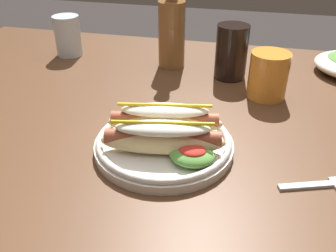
# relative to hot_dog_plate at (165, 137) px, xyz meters

# --- Properties ---
(dining_table) EXTENTS (1.47, 0.91, 0.74)m
(dining_table) POSITION_rel_hot_dog_plate_xyz_m (-0.01, 0.15, -0.12)
(dining_table) COLOR #51331E
(dining_table) RESTS_ON ground_plane
(hot_dog_plate) EXTENTS (0.24, 0.24, 0.08)m
(hot_dog_plate) POSITION_rel_hot_dog_plate_xyz_m (0.00, 0.00, 0.00)
(hot_dog_plate) COLOR silver
(hot_dog_plate) RESTS_ON dining_table
(fork) EXTENTS (0.12, 0.06, 0.00)m
(fork) POSITION_rel_hot_dog_plate_xyz_m (0.26, -0.04, -0.02)
(fork) COLOR silver
(fork) RESTS_ON dining_table
(soda_cup) EXTENTS (0.08, 0.08, 0.13)m
(soda_cup) POSITION_rel_hot_dog_plate_xyz_m (0.08, 0.35, 0.04)
(soda_cup) COLOR black
(soda_cup) RESTS_ON dining_table
(water_cup) EXTENTS (0.07, 0.07, 0.11)m
(water_cup) POSITION_rel_hot_dog_plate_xyz_m (-0.38, 0.40, 0.03)
(water_cup) COLOR silver
(water_cup) RESTS_ON dining_table
(extra_cup) EXTENTS (0.09, 0.09, 0.10)m
(extra_cup) POSITION_rel_hot_dog_plate_xyz_m (0.17, 0.26, 0.02)
(extra_cup) COLOR orange
(extra_cup) RESTS_ON dining_table
(glass_bottle) EXTENTS (0.07, 0.07, 0.26)m
(glass_bottle) POSITION_rel_hot_dog_plate_xyz_m (-0.08, 0.39, 0.07)
(glass_bottle) COLOR brown
(glass_bottle) RESTS_ON dining_table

